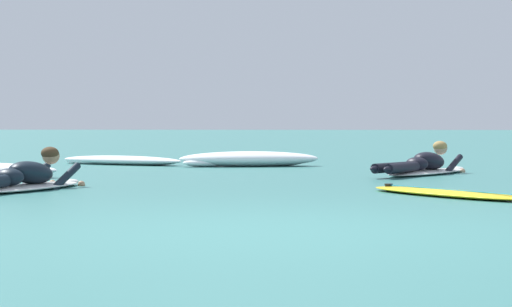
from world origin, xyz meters
TOP-DOWN VIEW (x-y plane):
  - ground_plane at (0.00, 10.00)m, footprint 120.00×120.00m
  - surfer_near at (-3.08, 3.80)m, footprint 1.18×2.54m
  - surfer_far at (1.90, 7.34)m, footprint 1.79×2.47m
  - drifting_surfboard at (1.68, 3.31)m, footprint 1.78×2.01m
  - whitewater_mid_right at (-3.21, 10.24)m, footprint 2.56×1.55m
  - whitewater_far_band at (-0.85, 9.74)m, footprint 2.54×1.12m

SIDE VIEW (x-z plane):
  - ground_plane at x=0.00m, z-range 0.00..0.00m
  - drifting_surfboard at x=1.68m, z-range -0.05..0.11m
  - whitewater_mid_right at x=-3.21m, z-range -0.01..0.16m
  - whitewater_far_band at x=-0.85m, z-range -0.01..0.25m
  - surfer_far at x=1.90m, z-range -0.13..0.41m
  - surfer_near at x=-3.08m, z-range -0.13..0.42m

